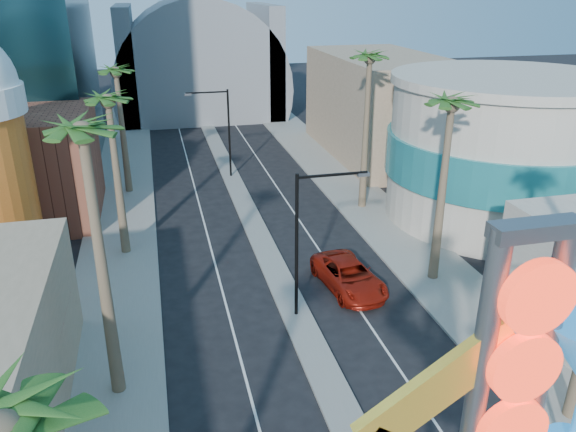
% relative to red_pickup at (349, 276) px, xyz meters
% --- Properties ---
extents(sidewalk_west, '(5.00, 100.00, 0.15)m').
position_rel_red_pickup_xyz_m(sidewalk_west, '(-13.19, 12.88, -0.75)').
color(sidewalk_west, gray).
rests_on(sidewalk_west, ground).
extents(sidewalk_east, '(5.00, 100.00, 0.15)m').
position_rel_red_pickup_xyz_m(sidewalk_east, '(5.81, 12.88, -0.75)').
color(sidewalk_east, gray).
rests_on(sidewalk_east, ground).
extents(median, '(1.60, 84.00, 0.15)m').
position_rel_red_pickup_xyz_m(median, '(-3.69, 15.88, -0.75)').
color(median, gray).
rests_on(median, ground).
extents(brick_filler_west, '(10.00, 10.00, 8.00)m').
position_rel_red_pickup_xyz_m(brick_filler_west, '(-19.69, 15.88, 3.17)').
color(brick_filler_west, brown).
rests_on(brick_filler_west, ground).
extents(filler_east, '(10.00, 20.00, 10.00)m').
position_rel_red_pickup_xyz_m(filler_east, '(12.31, 25.88, 4.17)').
color(filler_east, '#998062').
rests_on(filler_east, ground).
extents(turquoise_building, '(16.60, 16.60, 10.60)m').
position_rel_red_pickup_xyz_m(turquoise_building, '(14.31, 7.88, 4.42)').
color(turquoise_building, '#B3A798').
rests_on(turquoise_building, ground).
extents(canopy, '(22.00, 16.00, 22.00)m').
position_rel_red_pickup_xyz_m(canopy, '(-3.69, 49.88, 3.49)').
color(canopy, slate).
rests_on(canopy, ground).
extents(streetlight_0, '(3.79, 0.25, 8.00)m').
position_rel_red_pickup_xyz_m(streetlight_0, '(-3.15, -2.12, 4.05)').
color(streetlight_0, black).
rests_on(streetlight_0, ground).
extents(streetlight_1, '(3.79, 0.25, 8.00)m').
position_rel_red_pickup_xyz_m(streetlight_1, '(-4.24, 21.88, 4.05)').
color(streetlight_1, black).
rests_on(streetlight_1, ground).
extents(palm_1, '(2.40, 2.40, 12.70)m').
position_rel_red_pickup_xyz_m(palm_1, '(-12.69, -6.12, 10.00)').
color(palm_1, brown).
rests_on(palm_1, ground).
extents(palm_2, '(2.40, 2.40, 11.20)m').
position_rel_red_pickup_xyz_m(palm_2, '(-12.69, 7.88, 8.66)').
color(palm_2, brown).
rests_on(palm_2, ground).
extents(palm_3, '(2.40, 2.40, 11.20)m').
position_rel_red_pickup_xyz_m(palm_3, '(-12.69, 19.88, 8.66)').
color(palm_3, brown).
rests_on(palm_3, ground).
extents(palm_6, '(2.40, 2.40, 11.70)m').
position_rel_red_pickup_xyz_m(palm_6, '(5.31, -0.12, 9.11)').
color(palm_6, brown).
rests_on(palm_6, ground).
extents(palm_7, '(2.40, 2.40, 12.70)m').
position_rel_red_pickup_xyz_m(palm_7, '(5.31, 11.88, 10.00)').
color(palm_7, brown).
rests_on(palm_7, ground).
extents(red_pickup, '(3.43, 6.22, 1.65)m').
position_rel_red_pickup_xyz_m(red_pickup, '(0.00, 0.00, 0.00)').
color(red_pickup, '#98180B').
rests_on(red_pickup, ground).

